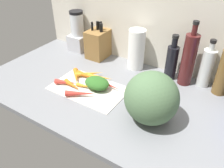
# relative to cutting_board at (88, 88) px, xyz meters

# --- Properties ---
(ground_plane) EXTENTS (1.70, 0.80, 0.03)m
(ground_plane) POSITION_rel_cutting_board_xyz_m (0.20, 0.06, -0.02)
(ground_plane) COLOR slate
(wall_back) EXTENTS (1.70, 0.03, 0.60)m
(wall_back) POSITION_rel_cutting_board_xyz_m (0.20, 0.44, 0.30)
(wall_back) COLOR beige
(wall_back) RESTS_ON ground_plane
(cutting_board) EXTENTS (0.42, 0.26, 0.01)m
(cutting_board) POSITION_rel_cutting_board_xyz_m (0.00, 0.00, 0.00)
(cutting_board) COLOR beige
(cutting_board) RESTS_ON ground_plane
(carrot_0) EXTENTS (0.12, 0.13, 0.03)m
(carrot_0) POSITION_rel_cutting_board_xyz_m (-0.12, 0.04, 0.02)
(carrot_0) COLOR orange
(carrot_0) RESTS_ON cutting_board
(carrot_1) EXTENTS (0.12, 0.05, 0.03)m
(carrot_1) POSITION_rel_cutting_board_xyz_m (-0.08, -0.04, 0.02)
(carrot_1) COLOR orange
(carrot_1) RESTS_ON cutting_board
(carrot_2) EXTENTS (0.13, 0.04, 0.03)m
(carrot_2) POSITION_rel_cutting_board_xyz_m (-0.07, 0.08, 0.02)
(carrot_2) COLOR orange
(carrot_2) RESTS_ON cutting_board
(carrot_3) EXTENTS (0.13, 0.08, 0.03)m
(carrot_3) POSITION_rel_cutting_board_xyz_m (-0.12, -0.04, 0.02)
(carrot_3) COLOR red
(carrot_3) RESTS_ON cutting_board
(carrot_4) EXTENTS (0.11, 0.04, 0.02)m
(carrot_4) POSITION_rel_cutting_board_xyz_m (-0.01, -0.01, 0.01)
(carrot_4) COLOR orange
(carrot_4) RESTS_ON cutting_board
(carrot_5) EXTENTS (0.15, 0.11, 0.03)m
(carrot_5) POSITION_rel_cutting_board_xyz_m (0.01, -0.08, 0.02)
(carrot_5) COLOR red
(carrot_5) RESTS_ON cutting_board
(carrot_6) EXTENTS (0.14, 0.13, 0.03)m
(carrot_6) POSITION_rel_cutting_board_xyz_m (-0.07, 0.10, 0.02)
(carrot_6) COLOR orange
(carrot_6) RESTS_ON cutting_board
(carrot_7) EXTENTS (0.18, 0.04, 0.03)m
(carrot_7) POSITION_rel_cutting_board_xyz_m (0.08, 0.07, 0.02)
(carrot_7) COLOR red
(carrot_7) RESTS_ON cutting_board
(carrot_8) EXTENTS (0.15, 0.07, 0.03)m
(carrot_8) POSITION_rel_cutting_board_xyz_m (0.01, 0.11, 0.02)
(carrot_8) COLOR orange
(carrot_8) RESTS_ON cutting_board
(carrot_greens_pile) EXTENTS (0.14, 0.11, 0.06)m
(carrot_greens_pile) POSITION_rel_cutting_board_xyz_m (0.04, 0.03, 0.03)
(carrot_greens_pile) COLOR #2D6023
(carrot_greens_pile) RESTS_ON cutting_board
(winter_squash) EXTENTS (0.24, 0.24, 0.24)m
(winter_squash) POSITION_rel_cutting_board_xyz_m (0.39, -0.04, 0.12)
(winter_squash) COLOR #4C6B47
(winter_squash) RESTS_ON ground_plane
(knife_block) EXTENTS (0.12, 0.17, 0.24)m
(knife_block) POSITION_rel_cutting_board_xyz_m (-0.18, 0.36, 0.09)
(knife_block) COLOR olive
(knife_block) RESTS_ON ground_plane
(blender_appliance) EXTENTS (0.12, 0.12, 0.29)m
(blender_appliance) POSITION_rel_cutting_board_xyz_m (-0.37, 0.37, 0.12)
(blender_appliance) COLOR #B2B2B7
(blender_appliance) RESTS_ON ground_plane
(paper_towel_roll) EXTENTS (0.10, 0.10, 0.25)m
(paper_towel_roll) POSITION_rel_cutting_board_xyz_m (0.11, 0.35, 0.12)
(paper_towel_roll) COLOR white
(paper_towel_roll) RESTS_ON ground_plane
(bottle_0) EXTENTS (0.07, 0.07, 0.27)m
(bottle_0) POSITION_rel_cutting_board_xyz_m (0.34, 0.35, 0.11)
(bottle_0) COLOR black
(bottle_0) RESTS_ON ground_plane
(bottle_1) EXTENTS (0.08, 0.08, 0.37)m
(bottle_1) POSITION_rel_cutting_board_xyz_m (0.43, 0.34, 0.15)
(bottle_1) COLOR #471919
(bottle_1) RESTS_ON ground_plane
(bottle_2) EXTENTS (0.07, 0.07, 0.28)m
(bottle_2) POSITION_rel_cutting_board_xyz_m (0.53, 0.38, 0.11)
(bottle_2) COLOR silver
(bottle_2) RESTS_ON ground_plane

